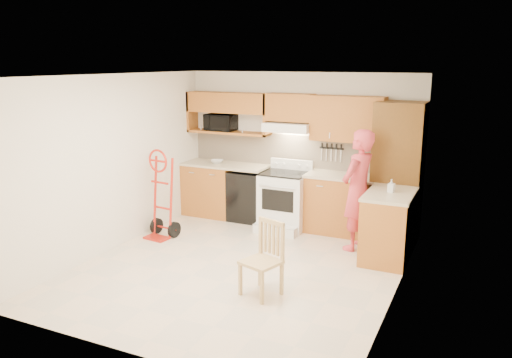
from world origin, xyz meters
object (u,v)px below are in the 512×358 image
Objects in this scene: person at (358,190)px; microwave at (221,122)px; dining_chair at (261,259)px; range at (284,196)px; hand_truck at (159,198)px.

microwave is at bearing -89.16° from person.
microwave is 3.56m from dining_chair.
hand_truck is (-1.56, -1.19, 0.08)m from range.
dining_chair is (0.67, -2.36, -0.10)m from range.
microwave reaches higher than range.
dining_chair is at bearing -1.14° from person.
hand_truck reaches higher than dining_chair.
microwave is 1.85m from hand_truck.
range is 1.97m from hand_truck.
person is at bearing 22.88° from hand_truck.
dining_chair is at bearing -52.59° from microwave.
range is 0.62× the size of person.
microwave reaches higher than dining_chair.
person is at bearing -14.64° from microwave.
hand_truck is at bearing -57.80° from person.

